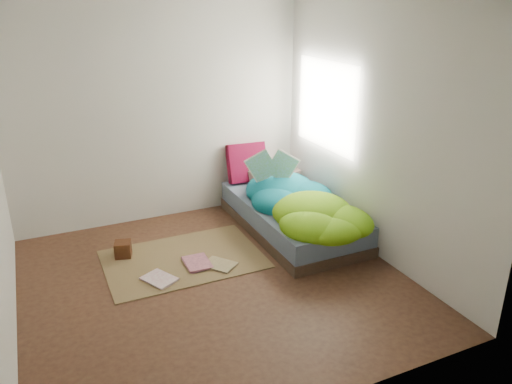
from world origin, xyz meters
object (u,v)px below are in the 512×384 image
Objects in this scene: pillow_magenta at (247,163)px; floor_book_a at (150,284)px; bed at (291,216)px; open_book at (272,158)px; floor_book_b at (185,265)px; wooden_box at (123,249)px.

floor_book_a is at bearing -134.51° from pillow_magenta.
open_book is (-0.14, 0.23, 0.66)m from bed.
floor_book_a is at bearing -152.63° from floor_book_b.
pillow_magenta is 2.26m from floor_book_a.
open_book is at bearing -83.46° from pillow_magenta.
bed is 1.93m from wooden_box.
bed is 0.72m from open_book.
pillow_magenta reaches higher than wooden_box.
floor_book_a is at bearing -80.60° from wooden_box.
wooden_box is (-1.93, 0.15, -0.07)m from bed.
open_book reaches higher than floor_book_a.
floor_book_a is (-1.81, -0.54, -0.14)m from bed.
pillow_magenta is at bearing 100.65° from bed.
pillow_magenta reaches higher than bed.
bed reaches higher than wooden_box.
wooden_box is (-1.76, -0.76, -0.49)m from pillow_magenta.
open_book is 1.56× the size of floor_book_a.
floor_book_b is (0.52, -0.49, -0.07)m from wooden_box.
floor_book_b is (-1.40, -0.34, -0.14)m from bed.
pillow_magenta is 1.84m from floor_book_b.
floor_book_a is (-1.64, -1.44, -0.56)m from pillow_magenta.
open_book is at bearing 2.79° from wooden_box.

